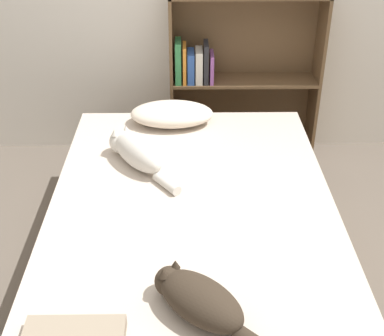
# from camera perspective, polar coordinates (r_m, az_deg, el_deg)

# --- Properties ---
(ground_plane) EXTENTS (8.00, 8.00, 0.00)m
(ground_plane) POSITION_cam_1_polar(r_m,az_deg,el_deg) (2.75, 0.04, -11.64)
(ground_plane) COLOR brown
(bed) EXTENTS (1.35, 1.96, 0.46)m
(bed) POSITION_cam_1_polar(r_m,az_deg,el_deg) (2.60, 0.05, -8.00)
(bed) COLOR #99754C
(bed) RESTS_ON ground_plane
(pillow) EXTENTS (0.48, 0.29, 0.12)m
(pillow) POSITION_cam_1_polar(r_m,az_deg,el_deg) (3.12, -2.16, 5.79)
(pillow) COLOR beige
(pillow) RESTS_ON bed
(cat_light) EXTENTS (0.39, 0.48, 0.15)m
(cat_light) POSITION_cam_1_polar(r_m,az_deg,el_deg) (2.72, -6.06, 1.76)
(cat_light) COLOR beige
(cat_light) RESTS_ON bed
(cat_dark) EXTENTS (0.44, 0.42, 0.14)m
(cat_dark) POSITION_cam_1_polar(r_m,az_deg,el_deg) (1.90, 0.80, -13.91)
(cat_dark) COLOR #33281E
(cat_dark) RESTS_ON bed
(bookshelf) EXTENTS (0.96, 0.26, 1.11)m
(bookshelf) POSITION_cam_1_polar(r_m,az_deg,el_deg) (3.55, 4.84, 9.85)
(bookshelf) COLOR brown
(bookshelf) RESTS_ON ground_plane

